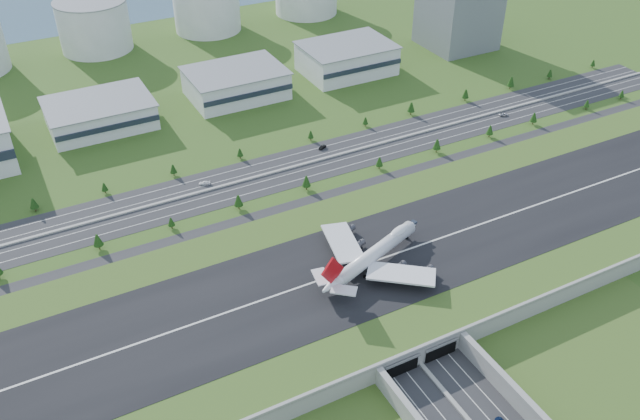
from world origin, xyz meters
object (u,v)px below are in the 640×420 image
car_5 (322,147)px  car_7 (204,183)px  office_tower (459,8)px  car_6 (503,114)px  boeing_747 (373,254)px

car_5 → car_7: 70.47m
car_7 → office_tower: bearing=136.8°
car_6 → car_5: bearing=103.5°
boeing_747 → car_6: bearing=11.3°
boeing_747 → car_7: 109.96m
office_tower → car_5: size_ratio=10.70×
office_tower → boeing_747: size_ratio=0.91×
boeing_747 → car_5: 112.54m
car_5 → car_6: (115.06, -15.80, -0.09)m
car_5 → office_tower: bearing=95.5°
boeing_747 → car_5: boeing_747 is taller
boeing_747 → car_5: (32.94, 106.88, -12.58)m
office_tower → boeing_747: (-191.20, -196.46, -13.95)m
boeing_747 → car_7: (-37.40, 102.64, -12.59)m
car_6 → car_7: bearing=107.7°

